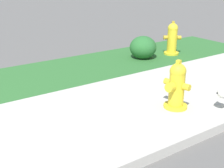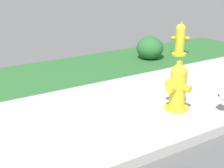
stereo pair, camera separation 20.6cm
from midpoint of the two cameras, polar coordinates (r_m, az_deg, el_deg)
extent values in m
cylinder|color=yellow|center=(7.22, 12.94, 5.35)|extent=(0.33, 0.33, 0.05)
cylinder|color=yellow|center=(7.15, 13.13, 7.64)|extent=(0.21, 0.21, 0.54)
sphere|color=yellow|center=(7.10, 13.30, 9.78)|extent=(0.22, 0.22, 0.22)
cube|color=#B29323|center=(7.08, 13.39, 10.81)|extent=(0.08, 0.08, 0.06)
cylinder|color=#B29323|center=(7.12, 11.95, 8.21)|extent=(0.13, 0.13, 0.09)
cylinder|color=#B29323|center=(7.17, 14.38, 8.09)|extent=(0.13, 0.13, 0.09)
cylinder|color=#B29323|center=(7.29, 12.99, 8.41)|extent=(0.16, 0.15, 0.12)
cylinder|color=yellow|center=(4.43, 12.99, -4.27)|extent=(0.33, 0.33, 0.05)
cylinder|color=yellow|center=(4.32, 13.27, -1.02)|extent=(0.21, 0.21, 0.49)
sphere|color=yellow|center=(4.24, 13.53, 2.06)|extent=(0.22, 0.22, 0.22)
cube|color=yellow|center=(4.21, 13.67, 3.71)|extent=(0.07, 0.07, 0.06)
cylinder|color=yellow|center=(4.23, 14.99, -0.82)|extent=(0.11, 0.11, 0.09)
cylinder|color=yellow|center=(4.38, 11.72, 0.22)|extent=(0.11, 0.11, 0.09)
cylinder|color=yellow|center=(4.18, 12.10, -0.80)|extent=(0.12, 0.14, 0.12)
sphere|color=black|center=(4.33, 20.30, -1.95)|extent=(0.03, 0.03, 0.03)
ellipsoid|color=#28662D|center=(6.75, 7.81, 6.57)|extent=(0.57, 0.57, 0.49)
camera|label=1|loc=(0.10, -88.56, 0.53)|focal=50.00mm
camera|label=2|loc=(0.10, 91.44, -0.53)|focal=50.00mm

